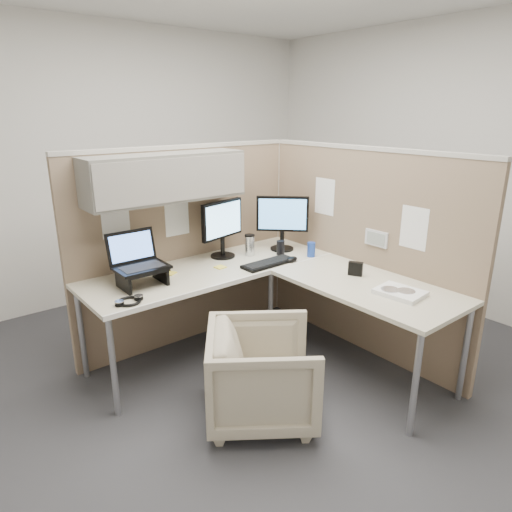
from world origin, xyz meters
TOP-DOWN VIEW (x-y plane):
  - ground at (0.00, 0.00)m, footprint 4.50×4.50m
  - partition_back at (-0.22, 0.83)m, footprint 2.00×0.36m
  - partition_right at (0.90, -0.07)m, footprint 0.07×2.03m
  - desk at (0.12, 0.13)m, footprint 2.00×1.98m
  - office_chair at (-0.33, -0.34)m, footprint 0.88×0.89m
  - monitor_left at (0.11, 0.69)m, footprint 0.44×0.20m
  - monitor_right at (0.62, 0.54)m, footprint 0.34×0.33m
  - laptop_station at (-0.69, 0.54)m, footprint 0.35×0.30m
  - keyboard at (0.27, 0.30)m, footprint 0.46×0.16m
  - mouse at (0.47, 0.25)m, footprint 0.12×0.09m
  - travel_mug at (0.31, 0.59)m, footprint 0.08×0.08m
  - soda_can_green at (0.68, 0.24)m, footprint 0.07×0.07m
  - soda_can_silver at (0.52, 0.44)m, footprint 0.07×0.07m
  - sticky_note_d at (-0.06, 0.49)m, footprint 0.08×0.08m
  - sticky_note_c at (-0.43, 0.61)m, footprint 0.10×0.10m
  - headphones at (-0.89, 0.29)m, footprint 0.19×0.16m
  - paper_stack at (0.55, -0.70)m, footprint 0.26×0.32m
  - desk_clock at (0.61, -0.28)m, footprint 0.08×0.11m

SIDE VIEW (x-z plane):
  - ground at x=0.00m, z-range 0.00..0.00m
  - office_chair at x=-0.33m, z-range 0.00..0.68m
  - desk at x=0.12m, z-range 0.32..1.05m
  - sticky_note_d at x=-0.06m, z-range 0.73..0.74m
  - sticky_note_c at x=-0.43m, z-range 0.73..0.74m
  - keyboard at x=0.27m, z-range 0.73..0.75m
  - headphones at x=-0.89m, z-range 0.73..0.76m
  - paper_stack at x=0.55m, z-range 0.73..0.76m
  - mouse at x=0.47m, z-range 0.73..0.77m
  - desk_clock at x=0.61m, z-range 0.73..0.83m
  - soda_can_green at x=0.68m, z-range 0.73..0.85m
  - soda_can_silver at x=0.52m, z-range 0.73..0.85m
  - partition_right at x=0.90m, z-range 0.00..1.63m
  - travel_mug at x=0.31m, z-range 0.73..0.91m
  - laptop_station at x=-0.69m, z-range 0.69..1.05m
  - monitor_left at x=0.11m, z-range 0.77..1.24m
  - monitor_right at x=0.62m, z-range 0.77..1.24m
  - partition_back at x=-0.22m, z-range 0.28..1.91m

